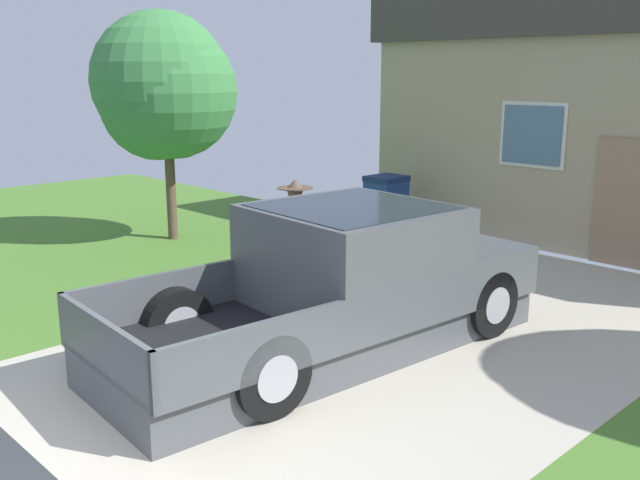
{
  "coord_description": "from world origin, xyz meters",
  "views": [
    {
      "loc": [
        4.97,
        -1.96,
        3.06
      ],
      "look_at": [
        -1.03,
        3.88,
        1.07
      ],
      "focal_mm": 39.82,
      "sensor_mm": 36.0,
      "label": 1
    }
  ],
  "objects_px": {
    "person_with_hat": "(295,232)",
    "handbag": "(282,291)",
    "wheeled_trash_bin": "(386,203)",
    "pickup_truck": "(349,284)",
    "neighbor_tree": "(163,90)"
  },
  "relations": [
    {
      "from": "person_with_hat",
      "to": "handbag",
      "type": "distance_m",
      "value": 0.84
    },
    {
      "from": "wheeled_trash_bin",
      "to": "pickup_truck",
      "type": "bearing_deg",
      "value": -53.68
    },
    {
      "from": "pickup_truck",
      "to": "wheeled_trash_bin",
      "type": "height_order",
      "value": "pickup_truck"
    },
    {
      "from": "pickup_truck",
      "to": "person_with_hat",
      "type": "bearing_deg",
      "value": 162.82
    },
    {
      "from": "pickup_truck",
      "to": "neighbor_tree",
      "type": "bearing_deg",
      "value": 171.31
    },
    {
      "from": "neighbor_tree",
      "to": "wheeled_trash_bin",
      "type": "xyz_separation_m",
      "value": [
        2.58,
        3.15,
        -2.12
      ]
    },
    {
      "from": "handbag",
      "to": "neighbor_tree",
      "type": "bearing_deg",
      "value": 167.69
    },
    {
      "from": "handbag",
      "to": "wheeled_trash_bin",
      "type": "distance_m",
      "value": 4.41
    },
    {
      "from": "handbag",
      "to": "neighbor_tree",
      "type": "distance_m",
      "value": 5.04
    },
    {
      "from": "person_with_hat",
      "to": "wheeled_trash_bin",
      "type": "relative_size",
      "value": 1.46
    },
    {
      "from": "neighbor_tree",
      "to": "wheeled_trash_bin",
      "type": "relative_size",
      "value": 3.6
    },
    {
      "from": "pickup_truck",
      "to": "person_with_hat",
      "type": "xyz_separation_m",
      "value": [
        -1.6,
        0.64,
        0.24
      ]
    },
    {
      "from": "pickup_truck",
      "to": "person_with_hat",
      "type": "height_order",
      "value": "person_with_hat"
    },
    {
      "from": "pickup_truck",
      "to": "handbag",
      "type": "relative_size",
      "value": 11.71
    },
    {
      "from": "pickup_truck",
      "to": "wheeled_trash_bin",
      "type": "bearing_deg",
      "value": 130.89
    }
  ]
}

